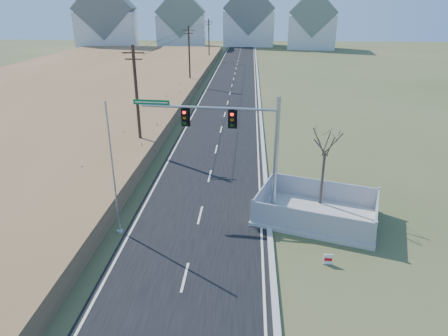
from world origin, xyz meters
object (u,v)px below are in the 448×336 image
flagpole (115,184)px  traffic_signal_mast (245,141)px  open_sign (328,259)px  bare_tree (326,141)px  fence_enclosure (316,214)px

flagpole → traffic_signal_mast: bearing=27.8°
traffic_signal_mast → open_sign: traffic_signal_mast is taller
open_sign → bare_tree: 7.43m
traffic_signal_mast → flagpole: bearing=-147.1°
traffic_signal_mast → bare_tree: traffic_signal_mast is taller
traffic_signal_mast → open_sign: bearing=-49.2°
open_sign → flagpole: bearing=170.3°
bare_tree → fence_enclosure: bearing=-106.7°
flagpole → bare_tree: flagpole is taller
fence_enclosure → flagpole: (-11.30, -2.32, 2.71)m
bare_tree → traffic_signal_mast: bearing=-177.3°
open_sign → bare_tree: size_ratio=0.11×
fence_enclosure → bare_tree: bearing=91.2°
flagpole → open_sign: bearing=-11.5°
traffic_signal_mast → bare_tree: (4.83, 0.22, 0.02)m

